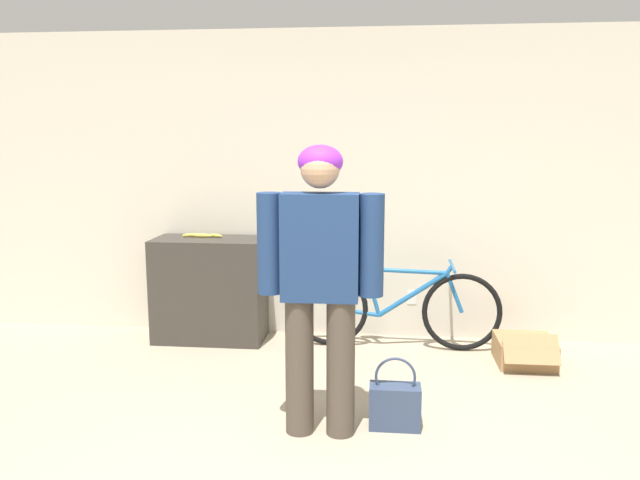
% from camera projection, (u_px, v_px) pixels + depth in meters
% --- Properties ---
extents(wall_back, '(8.00, 0.07, 2.60)m').
position_uv_depth(wall_back, '(349.00, 186.00, 5.30)').
color(wall_back, beige).
rests_on(wall_back, ground_plane).
extents(side_shelf, '(0.92, 0.46, 0.87)m').
position_uv_depth(side_shelf, '(210.00, 289.00, 5.29)').
color(side_shelf, '#38332D').
rests_on(side_shelf, ground_plane).
extents(person, '(0.72, 0.24, 1.68)m').
position_uv_depth(person, '(320.00, 274.00, 3.52)').
color(person, '#4C4238').
rests_on(person, ground_plane).
extents(bicycle, '(1.71, 0.46, 0.71)m').
position_uv_depth(bicycle, '(395.00, 307.00, 5.08)').
color(bicycle, black).
rests_on(bicycle, ground_plane).
extents(banana, '(0.36, 0.09, 0.03)m').
position_uv_depth(banana, '(202.00, 235.00, 5.28)').
color(banana, '#EAD64C').
rests_on(banana, side_shelf).
extents(handbag, '(0.30, 0.16, 0.44)m').
position_uv_depth(handbag, '(395.00, 404.00, 3.71)').
color(handbag, '#334260').
rests_on(handbag, ground_plane).
extents(cardboard_box, '(0.42, 0.51, 0.28)m').
position_uv_depth(cardboard_box, '(524.00, 351.00, 4.77)').
color(cardboard_box, '#A87F51').
rests_on(cardboard_box, ground_plane).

